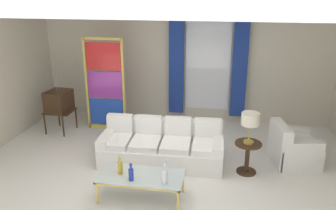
{
  "coord_description": "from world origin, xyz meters",
  "views": [
    {
      "loc": [
        1.1,
        -5.36,
        3.2
      ],
      "look_at": [
        -0.02,
        0.9,
        1.05
      ],
      "focal_mm": 36.51,
      "sensor_mm": 36.0,
      "label": 1
    }
  ],
  "objects_px": {
    "couch_white_long": "(162,146)",
    "bottle_ruby_flask": "(165,166)",
    "table_lamp_brass": "(250,120)",
    "stained_glass_divider": "(105,87)",
    "bottle_blue_decanter": "(165,176)",
    "armchair_white": "(292,149)",
    "bottle_crystal_tall": "(131,174)",
    "vintage_tv": "(59,102)",
    "peacock_figurine": "(119,126)",
    "round_side_table": "(247,155)",
    "coffee_table": "(141,177)",
    "bottle_amber_squat": "(120,167)"
  },
  "relations": [
    {
      "from": "armchair_white",
      "to": "table_lamp_brass",
      "type": "bearing_deg",
      "value": -147.75
    },
    {
      "from": "table_lamp_brass",
      "to": "bottle_ruby_flask",
      "type": "bearing_deg",
      "value": -143.87
    },
    {
      "from": "vintage_tv",
      "to": "stained_glass_divider",
      "type": "relative_size",
      "value": 0.61
    },
    {
      "from": "bottle_ruby_flask",
      "to": "stained_glass_divider",
      "type": "bearing_deg",
      "value": 126.85
    },
    {
      "from": "coffee_table",
      "to": "bottle_ruby_flask",
      "type": "height_order",
      "value": "bottle_ruby_flask"
    },
    {
      "from": "armchair_white",
      "to": "table_lamp_brass",
      "type": "height_order",
      "value": "table_lamp_brass"
    },
    {
      "from": "bottle_blue_decanter",
      "to": "couch_white_long",
      "type": "bearing_deg",
      "value": 102.59
    },
    {
      "from": "bottle_blue_decanter",
      "to": "stained_glass_divider",
      "type": "bearing_deg",
      "value": 124.43
    },
    {
      "from": "bottle_blue_decanter",
      "to": "armchair_white",
      "type": "distance_m",
      "value": 2.85
    },
    {
      "from": "couch_white_long",
      "to": "bottle_ruby_flask",
      "type": "xyz_separation_m",
      "value": [
        0.27,
        -1.16,
        0.22
      ]
    },
    {
      "from": "vintage_tv",
      "to": "peacock_figurine",
      "type": "relative_size",
      "value": 2.24
    },
    {
      "from": "bottle_blue_decanter",
      "to": "table_lamp_brass",
      "type": "relative_size",
      "value": 0.58
    },
    {
      "from": "bottle_ruby_flask",
      "to": "bottle_crystal_tall",
      "type": "bearing_deg",
      "value": -146.05
    },
    {
      "from": "peacock_figurine",
      "to": "table_lamp_brass",
      "type": "bearing_deg",
      "value": -23.59
    },
    {
      "from": "bottle_amber_squat",
      "to": "bottle_ruby_flask",
      "type": "xyz_separation_m",
      "value": [
        0.69,
        0.16,
        -0.0
      ]
    },
    {
      "from": "couch_white_long",
      "to": "stained_glass_divider",
      "type": "height_order",
      "value": "stained_glass_divider"
    },
    {
      "from": "bottle_blue_decanter",
      "to": "round_side_table",
      "type": "height_order",
      "value": "bottle_blue_decanter"
    },
    {
      "from": "bottle_blue_decanter",
      "to": "table_lamp_brass",
      "type": "xyz_separation_m",
      "value": [
        1.28,
        1.31,
        0.48
      ]
    },
    {
      "from": "round_side_table",
      "to": "stained_glass_divider",
      "type": "bearing_deg",
      "value": 154.52
    },
    {
      "from": "coffee_table",
      "to": "bottle_ruby_flask",
      "type": "relative_size",
      "value": 4.56
    },
    {
      "from": "stained_glass_divider",
      "to": "bottle_blue_decanter",
      "type": "bearing_deg",
      "value": -55.57
    },
    {
      "from": "bottle_blue_decanter",
      "to": "peacock_figurine",
      "type": "distance_m",
      "value": 3.01
    },
    {
      "from": "couch_white_long",
      "to": "vintage_tv",
      "type": "bearing_deg",
      "value": 158.54
    },
    {
      "from": "bottle_amber_squat",
      "to": "peacock_figurine",
      "type": "distance_m",
      "value": 2.54
    },
    {
      "from": "bottle_ruby_flask",
      "to": "peacock_figurine",
      "type": "xyz_separation_m",
      "value": [
        -1.5,
        2.22,
        -0.31
      ]
    },
    {
      "from": "peacock_figurine",
      "to": "round_side_table",
      "type": "distance_m",
      "value": 3.11
    },
    {
      "from": "bottle_crystal_tall",
      "to": "bottle_ruby_flask",
      "type": "bearing_deg",
      "value": 33.95
    },
    {
      "from": "bottle_crystal_tall",
      "to": "vintage_tv",
      "type": "bearing_deg",
      "value": 134.27
    },
    {
      "from": "bottle_amber_squat",
      "to": "round_side_table",
      "type": "xyz_separation_m",
      "value": [
        2.03,
        1.14,
        -0.18
      ]
    },
    {
      "from": "couch_white_long",
      "to": "bottle_ruby_flask",
      "type": "distance_m",
      "value": 1.21
    },
    {
      "from": "peacock_figurine",
      "to": "couch_white_long",
      "type": "bearing_deg",
      "value": -40.78
    },
    {
      "from": "bottle_crystal_tall",
      "to": "armchair_white",
      "type": "distance_m",
      "value": 3.26
    },
    {
      "from": "bottle_blue_decanter",
      "to": "stained_glass_divider",
      "type": "distance_m",
      "value": 3.49
    },
    {
      "from": "vintage_tv",
      "to": "peacock_figurine",
      "type": "xyz_separation_m",
      "value": [
        1.42,
        0.02,
        -0.51
      ]
    },
    {
      "from": "bottle_ruby_flask",
      "to": "peacock_figurine",
      "type": "bearing_deg",
      "value": 124.05
    },
    {
      "from": "bottle_crystal_tall",
      "to": "round_side_table",
      "type": "xyz_separation_m",
      "value": [
        1.81,
        1.3,
        -0.17
      ]
    },
    {
      "from": "couch_white_long",
      "to": "round_side_table",
      "type": "bearing_deg",
      "value": -6.37
    },
    {
      "from": "bottle_crystal_tall",
      "to": "bottle_amber_squat",
      "type": "height_order",
      "value": "bottle_amber_squat"
    },
    {
      "from": "table_lamp_brass",
      "to": "stained_glass_divider",
      "type": "bearing_deg",
      "value": 154.52
    },
    {
      "from": "couch_white_long",
      "to": "round_side_table",
      "type": "relative_size",
      "value": 3.98
    },
    {
      "from": "coffee_table",
      "to": "peacock_figurine",
      "type": "bearing_deg",
      "value": 115.83
    },
    {
      "from": "coffee_table",
      "to": "bottle_ruby_flask",
      "type": "distance_m",
      "value": 0.41
    },
    {
      "from": "stained_glass_divider",
      "to": "round_side_table",
      "type": "relative_size",
      "value": 3.7
    },
    {
      "from": "vintage_tv",
      "to": "armchair_white",
      "type": "distance_m",
      "value": 5.2
    },
    {
      "from": "couch_white_long",
      "to": "bottle_amber_squat",
      "type": "height_order",
      "value": "couch_white_long"
    },
    {
      "from": "couch_white_long",
      "to": "stained_glass_divider",
      "type": "bearing_deg",
      "value": 139.96
    },
    {
      "from": "round_side_table",
      "to": "table_lamp_brass",
      "type": "distance_m",
      "value": 0.67
    },
    {
      "from": "table_lamp_brass",
      "to": "bottle_blue_decanter",
      "type": "bearing_deg",
      "value": -134.5
    },
    {
      "from": "couch_white_long",
      "to": "armchair_white",
      "type": "xyz_separation_m",
      "value": [
        2.48,
        0.37,
        -0.02
      ]
    },
    {
      "from": "round_side_table",
      "to": "table_lamp_brass",
      "type": "height_order",
      "value": "table_lamp_brass"
    }
  ]
}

